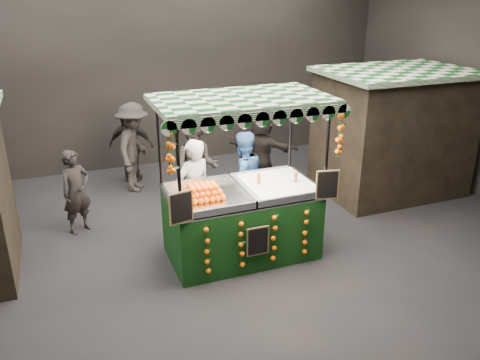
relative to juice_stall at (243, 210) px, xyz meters
name	(u,v)px	position (x,y,z in m)	size (l,w,h in m)	color
ground	(217,260)	(-0.45, 0.00, -0.82)	(12.00, 12.00, 0.00)	black
market_hall	(213,46)	(-0.45, 0.00, 2.56)	(12.10, 10.10, 5.05)	black
neighbour_stall_right	(392,132)	(3.95, 1.50, 0.49)	(3.00, 2.20, 2.60)	black
juice_stall	(243,210)	(0.00, 0.00, 0.00)	(2.72, 1.60, 2.64)	black
vendor_grey	(194,191)	(-0.58, 0.81, 0.10)	(0.78, 0.64, 1.83)	gray
vendor_blue	(243,178)	(0.44, 1.13, 0.06)	(0.97, 0.82, 1.77)	#2B518C
shopper_0	(76,192)	(-2.44, 1.87, -0.05)	(0.67, 0.59, 1.53)	black
shopper_1	(197,168)	(-0.19, 1.97, 0.07)	(1.07, 0.98, 1.78)	#2B2623
shopper_2	(131,145)	(-1.12, 4.00, 0.02)	(1.07, 0.75, 1.68)	black
shopper_3	(134,147)	(-1.15, 3.44, 0.14)	(1.19, 1.43, 1.93)	#2E2825
shopper_5	(261,150)	(1.47, 2.66, 0.01)	(1.51, 1.35, 1.66)	black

